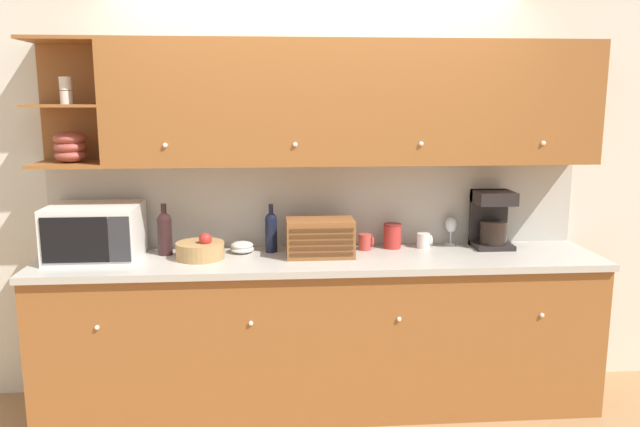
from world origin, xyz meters
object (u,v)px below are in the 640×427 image
fruit_basket (200,250)px  wine_glass (451,226)px  microwave (95,232)px  mug (366,242)px  coffee_maker (492,219)px  bowl_stack_on_counter (242,247)px  second_wine_bottle (165,232)px  mug_blue_second (424,240)px  storage_canister (392,236)px  wine_bottle (271,230)px  bread_box (320,238)px

fruit_basket → wine_glass: size_ratio=1.54×
microwave → fruit_basket: size_ratio=1.84×
mug → coffee_maker: size_ratio=0.27×
fruit_basket → wine_glass: bearing=8.4°
mug → bowl_stack_on_counter: bearing=-178.9°
second_wine_bottle → mug_blue_second: 1.60m
mug → coffee_maker: coffee_maker is taller
mug → mug_blue_second: (0.38, 0.03, -0.00)m
microwave → coffee_maker: size_ratio=1.44×
microwave → storage_canister: 1.79m
wine_bottle → fruit_basket: bearing=-162.4°
microwave → storage_canister: size_ratio=3.33×
coffee_maker → storage_canister: bearing=178.2°
microwave → second_wine_bottle: size_ratio=1.66×
second_wine_bottle → mug_blue_second: (1.60, 0.05, -0.10)m
bowl_stack_on_counter → storage_canister: bearing=3.0°
wine_bottle → mug: 0.59m
fruit_basket → storage_canister: size_ratio=1.81×
mug_blue_second → coffee_maker: bearing=-1.4°
bread_box → storage_canister: size_ratio=2.57×
bowl_stack_on_counter → wine_glass: 1.34m
fruit_basket → coffee_maker: 1.82m
storage_canister → second_wine_bottle: bearing=-177.6°
microwave → fruit_basket: 0.62m
bread_box → mug: bearing=23.4°
wine_glass → bowl_stack_on_counter: bearing=-175.4°
bread_box → mug_blue_second: 0.69m
wine_glass → coffee_maker: bearing=-18.4°
mug_blue_second → coffee_maker: (0.43, -0.01, 0.13)m
wine_bottle → mug_blue_second: wine_bottle is taller
second_wine_bottle → mug: size_ratio=3.15×
bread_box → wine_glass: (0.86, 0.22, 0.01)m
mug → mug_blue_second: bearing=3.8°
microwave → wine_bottle: bearing=5.0°
mug → storage_canister: 0.18m
microwave → mug: size_ratio=5.24×
microwave → second_wine_bottle: bearing=10.3°
wine_glass → microwave: bearing=-175.1°
fruit_basket → wine_bottle: wine_bottle is taller
wine_bottle → wine_glass: bearing=4.9°
fruit_basket → mug: size_ratio=2.85×
wine_glass → wine_bottle: bearing=-175.1°
second_wine_bottle → coffee_maker: 2.03m
fruit_basket → storage_canister: fruit_basket is taller
fruit_basket → mug: bearing=7.8°
bread_box → storage_canister: 0.50m
storage_canister → wine_glass: size_ratio=0.85×
microwave → bread_box: size_ratio=1.29×
bowl_stack_on_counter → wine_bottle: wine_bottle is taller
microwave → bread_box: 1.32m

